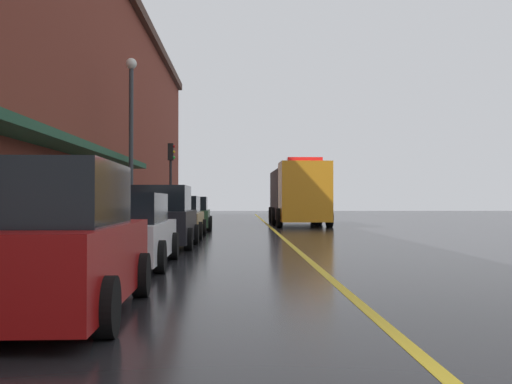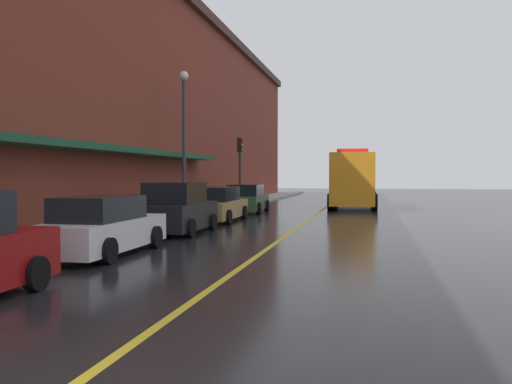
{
  "view_description": "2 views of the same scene",
  "coord_description": "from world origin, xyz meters",
  "px_view_note": "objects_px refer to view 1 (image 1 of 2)",
  "views": [
    {
      "loc": [
        -1.64,
        -4.72,
        1.41
      ],
      "look_at": [
        -0.82,
        26.33,
        1.81
      ],
      "focal_mm": 44.97,
      "sensor_mm": 36.0,
      "label": 1
    },
    {
      "loc": [
        2.92,
        -4.2,
        2.12
      ],
      "look_at": [
        -2.72,
        22.36,
        1.26
      ],
      "focal_mm": 38.43,
      "sensor_mm": 36.0,
      "label": 2
    }
  ],
  "objects_px": {
    "parked_car_0": "(50,245)",
    "street_lamp_left": "(131,125)",
    "traffic_light_near": "(171,168)",
    "parked_car_2": "(161,219)",
    "parked_car_4": "(190,214)",
    "utility_truck": "(298,195)",
    "parked_car_3": "(176,218)",
    "parking_meter_0": "(135,210)",
    "parked_car_1": "(127,232)"
  },
  "relations": [
    {
      "from": "parked_car_2",
      "to": "traffic_light_near",
      "type": "relative_size",
      "value": 0.96
    },
    {
      "from": "parked_car_2",
      "to": "parking_meter_0",
      "type": "relative_size",
      "value": 3.09
    },
    {
      "from": "parked_car_1",
      "to": "traffic_light_near",
      "type": "bearing_deg",
      "value": 2.74
    },
    {
      "from": "utility_truck",
      "to": "traffic_light_near",
      "type": "height_order",
      "value": "traffic_light_near"
    },
    {
      "from": "parked_car_1",
      "to": "parked_car_2",
      "type": "height_order",
      "value": "parked_car_2"
    },
    {
      "from": "street_lamp_left",
      "to": "utility_truck",
      "type": "bearing_deg",
      "value": 54.98
    },
    {
      "from": "parked_car_3",
      "to": "street_lamp_left",
      "type": "xyz_separation_m",
      "value": [
        -1.92,
        1.17,
        3.66
      ]
    },
    {
      "from": "parked_car_4",
      "to": "traffic_light_near",
      "type": "distance_m",
      "value": 4.7
    },
    {
      "from": "parked_car_1",
      "to": "street_lamp_left",
      "type": "bearing_deg",
      "value": 8.41
    },
    {
      "from": "street_lamp_left",
      "to": "parking_meter_0",
      "type": "bearing_deg",
      "value": -77.16
    },
    {
      "from": "parked_car_2",
      "to": "traffic_light_near",
      "type": "xyz_separation_m",
      "value": [
        -1.3,
        15.02,
        2.3
      ]
    },
    {
      "from": "parked_car_2",
      "to": "parked_car_3",
      "type": "xyz_separation_m",
      "value": [
        -0.04,
        5.21,
        -0.11
      ]
    },
    {
      "from": "parked_car_0",
      "to": "street_lamp_left",
      "type": "bearing_deg",
      "value": 5.02
    },
    {
      "from": "parking_meter_0",
      "to": "parked_car_3",
      "type": "bearing_deg",
      "value": 47.97
    },
    {
      "from": "parked_car_3",
      "to": "parking_meter_0",
      "type": "height_order",
      "value": "parked_car_3"
    },
    {
      "from": "parking_meter_0",
      "to": "traffic_light_near",
      "type": "relative_size",
      "value": 0.31
    },
    {
      "from": "utility_truck",
      "to": "traffic_light_near",
      "type": "bearing_deg",
      "value": -72.71
    },
    {
      "from": "parking_meter_0",
      "to": "street_lamp_left",
      "type": "relative_size",
      "value": 0.19
    },
    {
      "from": "utility_truck",
      "to": "parked_car_2",
      "type": "bearing_deg",
      "value": -19.16
    },
    {
      "from": "parked_car_2",
      "to": "parking_meter_0",
      "type": "bearing_deg",
      "value": 20.24
    },
    {
      "from": "parked_car_3",
      "to": "traffic_light_near",
      "type": "height_order",
      "value": "traffic_light_near"
    },
    {
      "from": "parked_car_0",
      "to": "street_lamp_left",
      "type": "xyz_separation_m",
      "value": [
        -2.01,
        17.72,
        3.53
      ]
    },
    {
      "from": "parked_car_0",
      "to": "street_lamp_left",
      "type": "distance_m",
      "value": 18.18
    },
    {
      "from": "utility_truck",
      "to": "street_lamp_left",
      "type": "bearing_deg",
      "value": -35.95
    },
    {
      "from": "parked_car_3",
      "to": "street_lamp_left",
      "type": "height_order",
      "value": "street_lamp_left"
    },
    {
      "from": "parked_car_4",
      "to": "parked_car_3",
      "type": "bearing_deg",
      "value": 178.26
    },
    {
      "from": "parked_car_1",
      "to": "parked_car_0",
      "type": "bearing_deg",
      "value": -179.71
    },
    {
      "from": "parked_car_3",
      "to": "parked_car_4",
      "type": "relative_size",
      "value": 1.13
    },
    {
      "from": "parked_car_4",
      "to": "street_lamp_left",
      "type": "height_order",
      "value": "street_lamp_left"
    },
    {
      "from": "parked_car_2",
      "to": "parked_car_3",
      "type": "bearing_deg",
      "value": 0.71
    },
    {
      "from": "utility_truck",
      "to": "traffic_light_near",
      "type": "relative_size",
      "value": 2.13
    },
    {
      "from": "parked_car_1",
      "to": "utility_truck",
      "type": "relative_size",
      "value": 0.52
    },
    {
      "from": "utility_truck",
      "to": "parking_meter_0",
      "type": "relative_size",
      "value": 6.87
    },
    {
      "from": "parking_meter_0",
      "to": "street_lamp_left",
      "type": "bearing_deg",
      "value": 102.84
    },
    {
      "from": "parked_car_4",
      "to": "street_lamp_left",
      "type": "relative_size",
      "value": 0.62
    },
    {
      "from": "parking_meter_0",
      "to": "parked_car_1",
      "type": "bearing_deg",
      "value": -81.94
    },
    {
      "from": "parked_car_2",
      "to": "utility_truck",
      "type": "relative_size",
      "value": 0.45
    },
    {
      "from": "parked_car_3",
      "to": "street_lamp_left",
      "type": "distance_m",
      "value": 4.29
    },
    {
      "from": "parked_car_2",
      "to": "parked_car_3",
      "type": "distance_m",
      "value": 5.21
    },
    {
      "from": "parked_car_0",
      "to": "parked_car_4",
      "type": "relative_size",
      "value": 1.06
    },
    {
      "from": "utility_truck",
      "to": "street_lamp_left",
      "type": "xyz_separation_m",
      "value": [
        -7.68,
        -10.95,
        2.66
      ]
    },
    {
      "from": "parked_car_3",
      "to": "parking_meter_0",
      "type": "xyz_separation_m",
      "value": [
        -1.32,
        -1.47,
        0.32
      ]
    },
    {
      "from": "parking_meter_0",
      "to": "traffic_light_near",
      "type": "distance_m",
      "value": 11.47
    },
    {
      "from": "street_lamp_left",
      "to": "traffic_light_near",
      "type": "relative_size",
      "value": 1.61
    },
    {
      "from": "parked_car_1",
      "to": "street_lamp_left",
      "type": "distance_m",
      "value": 12.52
    },
    {
      "from": "parked_car_4",
      "to": "traffic_light_near",
      "type": "height_order",
      "value": "traffic_light_near"
    },
    {
      "from": "utility_truck",
      "to": "parked_car_1",
      "type": "bearing_deg",
      "value": -15.15
    },
    {
      "from": "parked_car_0",
      "to": "parked_car_3",
      "type": "height_order",
      "value": "parked_car_0"
    },
    {
      "from": "parked_car_3",
      "to": "parked_car_2",
      "type": "bearing_deg",
      "value": -179.96
    },
    {
      "from": "parked_car_0",
      "to": "parked_car_2",
      "type": "relative_size",
      "value": 1.12
    }
  ]
}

